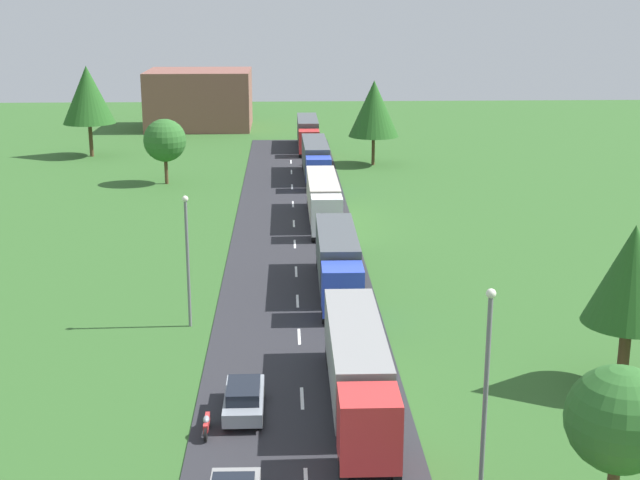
{
  "coord_description": "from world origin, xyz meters",
  "views": [
    {
      "loc": [
        -0.7,
        -22.92,
        18.52
      ],
      "look_at": [
        1.58,
        33.5,
        2.94
      ],
      "focal_mm": 49.52,
      "sensor_mm": 36.0,
      "label": 1
    }
  ],
  "objects_px": {
    "truck_fifth": "(308,132)",
    "car_second": "(244,398)",
    "truck_fourth": "(316,158)",
    "tree_birch": "(619,420)",
    "lamppost_lead": "(486,390)",
    "tree_maple": "(88,95)",
    "truck_lead": "(358,367)",
    "motorcycle_courier": "(207,424)",
    "truck_third": "(323,198)",
    "distant_building": "(200,99)",
    "truck_second": "(338,260)",
    "tree_ash": "(374,109)",
    "tree_oak": "(632,275)",
    "tree_pine": "(165,140)",
    "lamppost_second": "(187,254)"
  },
  "relations": [
    {
      "from": "car_second",
      "to": "lamppost_second",
      "type": "xyz_separation_m",
      "value": [
        -3.63,
        11.49,
        3.52
      ]
    },
    {
      "from": "truck_fourth",
      "to": "motorcycle_courier",
      "type": "height_order",
      "value": "truck_fourth"
    },
    {
      "from": "truck_third",
      "to": "tree_birch",
      "type": "distance_m",
      "value": 47.03
    },
    {
      "from": "truck_fourth",
      "to": "truck_fifth",
      "type": "relative_size",
      "value": 1.02
    },
    {
      "from": "truck_fourth",
      "to": "tree_pine",
      "type": "xyz_separation_m",
      "value": [
        -15.38,
        -1.66,
        2.26
      ]
    },
    {
      "from": "truck_fourth",
      "to": "tree_maple",
      "type": "distance_m",
      "value": 30.82
    },
    {
      "from": "truck_lead",
      "to": "truck_fourth",
      "type": "relative_size",
      "value": 0.98
    },
    {
      "from": "motorcycle_courier",
      "to": "truck_third",
      "type": "bearing_deg",
      "value": 79.83
    },
    {
      "from": "motorcycle_courier",
      "to": "lamppost_lead",
      "type": "distance_m",
      "value": 13.05
    },
    {
      "from": "truck_fifth",
      "to": "lamppost_second",
      "type": "bearing_deg",
      "value": -97.86
    },
    {
      "from": "tree_birch",
      "to": "tree_ash",
      "type": "distance_m",
      "value": 72.63
    },
    {
      "from": "car_second",
      "to": "lamppost_lead",
      "type": "relative_size",
      "value": 0.5
    },
    {
      "from": "truck_fourth",
      "to": "tree_maple",
      "type": "relative_size",
      "value": 1.3
    },
    {
      "from": "truck_second",
      "to": "truck_third",
      "type": "xyz_separation_m",
      "value": [
        -0.13,
        18.38,
        -0.04
      ]
    },
    {
      "from": "motorcycle_courier",
      "to": "tree_oak",
      "type": "relative_size",
      "value": 0.23
    },
    {
      "from": "tree_oak",
      "to": "tree_pine",
      "type": "bearing_deg",
      "value": 119.62
    },
    {
      "from": "lamppost_second",
      "to": "truck_second",
      "type": "bearing_deg",
      "value": 33.4
    },
    {
      "from": "truck_lead",
      "to": "truck_third",
      "type": "bearing_deg",
      "value": 90.05
    },
    {
      "from": "truck_lead",
      "to": "truck_fifth",
      "type": "height_order",
      "value": "truck_fifth"
    },
    {
      "from": "tree_pine",
      "to": "car_second",
      "type": "bearing_deg",
      "value": -79.02
    },
    {
      "from": "tree_ash",
      "to": "truck_second",
      "type": "bearing_deg",
      "value": -98.55
    },
    {
      "from": "truck_fifth",
      "to": "car_second",
      "type": "relative_size",
      "value": 3.17
    },
    {
      "from": "truck_fourth",
      "to": "truck_third",
      "type": "bearing_deg",
      "value": -90.02
    },
    {
      "from": "truck_third",
      "to": "distant_building",
      "type": "height_order",
      "value": "distant_building"
    },
    {
      "from": "tree_oak",
      "to": "distant_building",
      "type": "xyz_separation_m",
      "value": [
        -28.7,
        90.5,
        -1.61
      ]
    },
    {
      "from": "truck_fourth",
      "to": "tree_birch",
      "type": "distance_m",
      "value": 65.13
    },
    {
      "from": "car_second",
      "to": "distant_building",
      "type": "bearing_deg",
      "value": 96.35
    },
    {
      "from": "lamppost_lead",
      "to": "tree_maple",
      "type": "height_order",
      "value": "tree_maple"
    },
    {
      "from": "truck_lead",
      "to": "tree_ash",
      "type": "bearing_deg",
      "value": 83.7
    },
    {
      "from": "truck_second",
      "to": "motorcycle_courier",
      "type": "relative_size",
      "value": 6.53
    },
    {
      "from": "truck_fourth",
      "to": "tree_ash",
      "type": "distance_m",
      "value": 11.34
    },
    {
      "from": "tree_birch",
      "to": "truck_third",
      "type": "bearing_deg",
      "value": 99.72
    },
    {
      "from": "lamppost_lead",
      "to": "tree_birch",
      "type": "bearing_deg",
      "value": -32.62
    },
    {
      "from": "motorcycle_courier",
      "to": "tree_birch",
      "type": "height_order",
      "value": "tree_birch"
    },
    {
      "from": "tree_maple",
      "to": "distant_building",
      "type": "distance_m",
      "value": 26.26
    },
    {
      "from": "tree_birch",
      "to": "lamppost_second",
      "type": "bearing_deg",
      "value": 127.3
    },
    {
      "from": "distant_building",
      "to": "truck_third",
      "type": "bearing_deg",
      "value": -74.75
    },
    {
      "from": "lamppost_lead",
      "to": "tree_maple",
      "type": "bearing_deg",
      "value": 111.55
    },
    {
      "from": "tree_maple",
      "to": "motorcycle_courier",
      "type": "bearing_deg",
      "value": -74.48
    },
    {
      "from": "truck_second",
      "to": "tree_maple",
      "type": "relative_size",
      "value": 1.18
    },
    {
      "from": "tree_ash",
      "to": "distant_building",
      "type": "relative_size",
      "value": 0.65
    },
    {
      "from": "truck_fourth",
      "to": "lamppost_lead",
      "type": "height_order",
      "value": "lamppost_lead"
    },
    {
      "from": "truck_second",
      "to": "distant_building",
      "type": "distance_m",
      "value": 76.96
    },
    {
      "from": "truck_second",
      "to": "truck_fourth",
      "type": "bearing_deg",
      "value": 90.19
    },
    {
      "from": "car_second",
      "to": "distant_building",
      "type": "distance_m",
      "value": 93.35
    },
    {
      "from": "truck_second",
      "to": "tree_oak",
      "type": "relative_size",
      "value": 1.53
    },
    {
      "from": "lamppost_lead",
      "to": "distant_building",
      "type": "xyz_separation_m",
      "value": [
        -19.49,
        100.69,
        -0.65
      ]
    },
    {
      "from": "tree_maple",
      "to": "tree_ash",
      "type": "distance_m",
      "value": 34.03
    },
    {
      "from": "truck_fourth",
      "to": "tree_birch",
      "type": "bearing_deg",
      "value": -83.01
    },
    {
      "from": "tree_pine",
      "to": "distant_building",
      "type": "bearing_deg",
      "value": 90.21
    }
  ]
}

